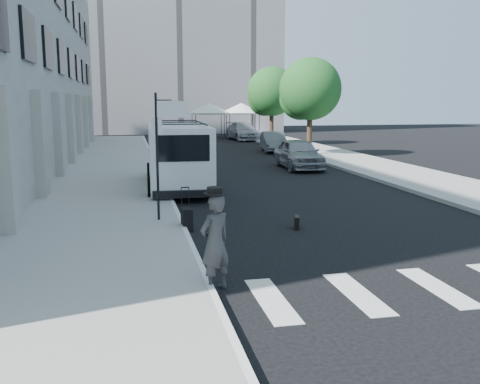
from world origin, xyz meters
name	(u,v)px	position (x,y,z in m)	size (l,w,h in m)	color
ground	(280,250)	(0.00, 0.00, 0.00)	(120.00, 120.00, 0.00)	black
sidewalk_left	(112,168)	(-4.25, 16.00, 0.07)	(4.50, 48.00, 0.15)	gray
sidewalk_right	(330,155)	(9.00, 20.00, 0.07)	(4.00, 56.00, 0.15)	gray
building_far	(174,17)	(2.00, 50.00, 12.50)	(22.00, 12.00, 25.00)	slate
sign_pole	(165,130)	(-2.36, 3.20, 2.65)	(1.03, 0.07, 3.50)	black
tree_near	(308,92)	(7.50, 20.15, 3.97)	(3.80, 3.83, 6.03)	black
tree_far	(270,93)	(7.50, 29.15, 3.97)	(3.80, 3.83, 6.03)	black
tent_left	(209,108)	(4.00, 38.00, 2.71)	(4.00, 4.00, 3.20)	black
tent_right	(241,108)	(7.20, 38.50, 2.71)	(4.00, 4.00, 3.20)	black
businessman	(215,243)	(-1.88, -2.31, 0.90)	(0.66, 0.43, 1.80)	#363639
briefcase	(297,222)	(1.06, 2.00, 0.17)	(0.12, 0.44, 0.34)	black
suitcase	(187,219)	(-1.90, 2.37, 0.31)	(0.29, 0.44, 1.16)	black
cargo_van	(178,156)	(-1.49, 9.33, 1.30)	(2.56, 6.81, 2.52)	silver
parked_car_a	(299,154)	(5.11, 14.39, 0.77)	(1.81, 4.51, 1.54)	gray
parked_car_b	(273,142)	(6.24, 23.40, 0.68)	(1.43, 4.11, 1.35)	slate
parked_car_c	(243,131)	(6.50, 34.48, 0.76)	(2.12, 5.23, 1.52)	#96999D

